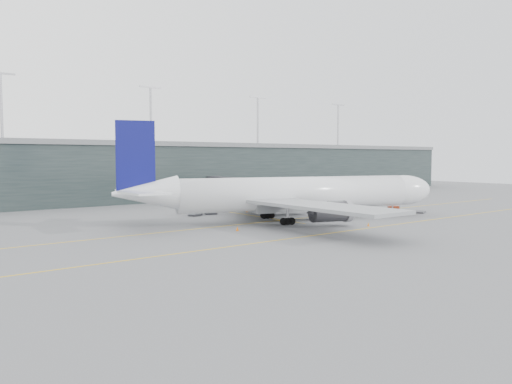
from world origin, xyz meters
TOP-DOWN VIEW (x-y plane):
  - ground at (0.00, 0.00)m, footprint 320.00×320.00m
  - taxiline_a at (0.00, -4.00)m, footprint 160.00×0.25m
  - taxiline_b at (0.00, -20.00)m, footprint 160.00×0.25m
  - taxiline_lead_main at (5.00, 20.00)m, footprint 0.25×60.00m
  - terminal at (-0.00, 58.00)m, footprint 240.00×36.00m
  - main_aircraft at (6.12, -5.94)m, footprint 59.22×54.47m
  - jet_bridge at (19.64, 23.97)m, footprint 4.44×42.64m
  - gse_cart at (28.59, -10.28)m, footprint 2.56×1.90m
  - baggage_dolly at (34.52, -11.90)m, footprint 3.92×3.58m
  - uld_a at (-4.05, 11.06)m, footprint 2.58×2.24m
  - uld_b at (-2.93, 12.33)m, footprint 2.12×1.80m
  - uld_c at (-0.28, 11.40)m, footprint 2.64×2.32m
  - cone_nose at (34.99, -6.34)m, footprint 0.39×0.39m
  - cone_wing_stbd at (10.94, -18.59)m, footprint 0.39×0.39m
  - cone_wing_port at (7.74, 10.24)m, footprint 0.40×0.40m
  - cone_tail at (-8.89, -9.66)m, footprint 0.46×0.46m

SIDE VIEW (x-z plane):
  - ground at x=0.00m, z-range 0.00..0.00m
  - taxiline_a at x=0.00m, z-range 0.00..0.02m
  - taxiline_b at x=0.00m, z-range 0.00..0.02m
  - taxiline_lead_main at x=5.00m, z-range 0.00..0.02m
  - baggage_dolly at x=34.52m, z-range 0.03..0.35m
  - cone_nose at x=34.99m, z-range 0.00..0.63m
  - cone_wing_stbd at x=10.94m, z-range 0.00..0.63m
  - cone_wing_port at x=7.74m, z-range 0.00..0.64m
  - cone_tail at x=-8.89m, z-range 0.00..0.72m
  - gse_cart at x=28.59m, z-range 0.09..1.67m
  - uld_b at x=-2.93m, z-range 0.04..1.79m
  - uld_a at x=-4.05m, z-range 0.05..2.09m
  - uld_c at x=-0.28m, z-range 0.05..2.10m
  - jet_bridge at x=19.64m, z-range 1.56..7.83m
  - main_aircraft at x=6.12m, z-range -3.72..13.22m
  - terminal at x=0.00m, z-range -6.88..22.12m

